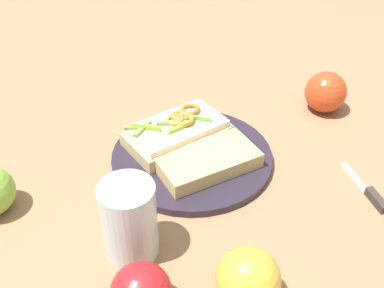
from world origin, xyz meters
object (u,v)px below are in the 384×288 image
plate (192,157)px  drinking_glass (130,220)px  bread_slice_side (208,161)px  apple_0 (326,92)px  sandwich (178,132)px  knife (370,193)px  apple_3 (248,279)px

plate → drinking_glass: bearing=-66.9°
bread_slice_side → plate: bearing=97.1°
apple_0 → drinking_glass: bearing=-88.3°
plate → sandwich: 0.05m
plate → bread_slice_side: bearing=-8.7°
sandwich → bread_slice_side: bearing=-90.4°
plate → apple_0: bearing=77.1°
bread_slice_side → apple_0: 0.30m
drinking_glass → apple_0: bearing=91.7°
knife → apple_3: bearing=116.3°
apple_3 → plate: bearing=149.6°
apple_3 → apple_0: bearing=111.5°
plate → apple_3: size_ratio=3.48×
bread_slice_side → knife: bread_slice_side is taller
plate → drinking_glass: 0.21m
sandwich → bread_slice_side: sandwich is taller
bread_slice_side → apple_0: size_ratio=2.00×
sandwich → apple_3: bearing=-108.9°
apple_0 → drinking_glass: 0.48m
plate → apple_0: apple_0 is taller
apple_0 → apple_3: bearing=-68.5°
plate → sandwich: bearing=170.5°
sandwich → apple_0: size_ratio=2.33×
bread_slice_side → apple_3: (0.19, -0.13, 0.01)m
apple_3 → knife: size_ratio=0.71×
sandwich → apple_0: (0.11, 0.29, 0.01)m
sandwich → knife: (0.30, 0.13, -0.03)m
bread_slice_side → drinking_glass: drinking_glass is taller
sandwich → knife: sandwich is taller
plate → knife: same height
sandwich → bread_slice_side: 0.09m
sandwich → knife: 0.32m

